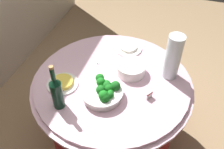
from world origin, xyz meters
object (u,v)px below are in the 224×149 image
object	(u,v)px
label_placard_front	(150,95)
plate_stack	(131,69)
broccoli_bowl	(103,92)
food_plate_rice	(128,48)
decorative_fruit_vase	(173,58)
wine_bottle	(57,92)
serving_tongs	(102,69)
food_plate_fried_egg	(62,83)

from	to	relation	value
label_placard_front	plate_stack	bearing A→B (deg)	41.65
broccoli_bowl	food_plate_rice	distance (m)	0.55
decorative_fruit_vase	food_plate_rice	world-z (taller)	decorative_fruit_vase
wine_bottle	label_placard_front	bearing A→B (deg)	-66.18
wine_bottle	food_plate_rice	distance (m)	0.76
broccoli_bowl	plate_stack	size ratio (longest dim) A/B	1.33
broccoli_bowl	serving_tongs	xyz separation A→B (m)	(0.25, 0.10, -0.04)
broccoli_bowl	plate_stack	xyz separation A→B (m)	(0.28, -0.11, -0.01)
serving_tongs	food_plate_fried_egg	bearing A→B (deg)	137.50
food_plate_rice	decorative_fruit_vase	bearing A→B (deg)	-119.72
wine_bottle	food_plate_rice	size ratio (longest dim) A/B	1.53
plate_stack	decorative_fruit_vase	world-z (taller)	decorative_fruit_vase
serving_tongs	wine_bottle	bearing A→B (deg)	160.16
wine_bottle	serving_tongs	distance (m)	0.45
food_plate_fried_egg	label_placard_front	world-z (taller)	label_placard_front
decorative_fruit_vase	food_plate_fried_egg	world-z (taller)	decorative_fruit_vase
plate_stack	broccoli_bowl	bearing A→B (deg)	157.78
label_placard_front	food_plate_rice	bearing A→B (deg)	29.98
food_plate_fried_egg	food_plate_rice	bearing A→B (deg)	-32.05
wine_bottle	decorative_fruit_vase	xyz separation A→B (m)	(0.50, -0.63, 0.03)
wine_bottle	serving_tongs	xyz separation A→B (m)	(0.40, -0.15, -0.12)
wine_bottle	food_plate_fried_egg	world-z (taller)	wine_bottle
decorative_fruit_vase	label_placard_front	size ratio (longest dim) A/B	6.18
wine_bottle	serving_tongs	world-z (taller)	wine_bottle
label_placard_front	food_plate_fried_egg	bearing A→B (deg)	95.86
decorative_fruit_vase	serving_tongs	world-z (taller)	decorative_fruit_vase
label_placard_front	decorative_fruit_vase	bearing A→B (deg)	-19.74
serving_tongs	food_plate_fried_egg	world-z (taller)	food_plate_fried_egg
plate_stack	decorative_fruit_vase	xyz separation A→B (m)	(0.06, -0.27, 0.12)
serving_tongs	label_placard_front	distance (m)	0.42
label_placard_front	wine_bottle	bearing A→B (deg)	113.82
decorative_fruit_vase	food_plate_rice	distance (m)	0.44
food_plate_fried_egg	serving_tongs	bearing A→B (deg)	-42.50
broccoli_bowl	plate_stack	distance (m)	0.30
decorative_fruit_vase	food_plate_fried_egg	xyz separation A→B (m)	(-0.32, 0.69, -0.15)
food_plate_fried_egg	label_placard_front	size ratio (longest dim) A/B	4.00
serving_tongs	plate_stack	bearing A→B (deg)	-81.54
food_plate_fried_egg	food_plate_rice	distance (m)	0.62
broccoli_bowl	plate_stack	world-z (taller)	broccoli_bowl
broccoli_bowl	plate_stack	bearing A→B (deg)	-22.22
plate_stack	serving_tongs	size ratio (longest dim) A/B	1.42
decorative_fruit_vase	serving_tongs	size ratio (longest dim) A/B	2.29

